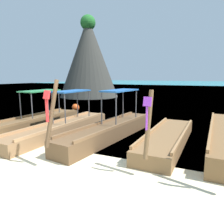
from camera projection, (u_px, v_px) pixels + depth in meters
ground at (46, 180)px, 5.28m from camera, size 120.00×120.00×0.00m
sea_water at (193, 85)px, 61.15m from camera, size 120.00×120.00×0.00m
longtail_boat_orange_ribbon at (30, 122)px, 10.38m from camera, size 1.43×6.91×2.37m
longtail_boat_green_ribbon at (62, 127)px, 9.45m from camera, size 1.34×6.78×2.25m
longtail_boat_red_ribbon at (111, 130)px, 8.81m from camera, size 1.87×6.50×2.50m
longtail_boat_violet_ribbon at (167, 138)px, 7.93m from camera, size 1.44×5.50×2.24m
karst_rock at (88, 59)px, 26.15m from camera, size 7.77×7.32×9.92m
mooring_buoy_near at (76, 108)px, 15.57m from camera, size 0.56×0.56×0.56m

